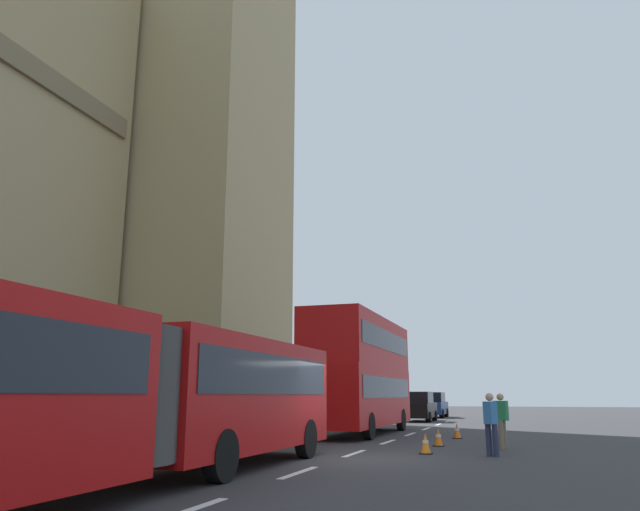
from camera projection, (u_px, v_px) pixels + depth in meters
ground_plane at (340, 458)px, 15.87m from camera, size 160.00×160.00×0.00m
lane_centre_marking at (388, 442)px, 21.44m from camera, size 39.00×0.16×0.01m
articulated_bus at (110, 388)px, 10.27m from camera, size 16.62×2.54×2.90m
double_decker_bus at (360, 370)px, 26.33m from camera, size 10.08×2.54×4.90m
sedan_lead at (419, 407)px, 38.69m from camera, size 4.40×1.86×1.85m
sedan_trailing at (433, 405)px, 45.50m from camera, size 4.40×1.86×1.85m
traffic_cone_west at (426, 444)px, 17.14m from camera, size 0.36×0.36×0.58m
traffic_cone_middle at (438, 437)px, 19.73m from camera, size 0.36×0.36×0.58m
traffic_cone_east at (457, 431)px, 23.24m from camera, size 0.36×0.36×0.58m
pedestrian_near_cones at (491, 422)px, 16.57m from camera, size 0.46×0.38×1.69m
pedestrian_by_kerb at (502, 419)px, 18.72m from camera, size 0.36×0.46×1.69m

